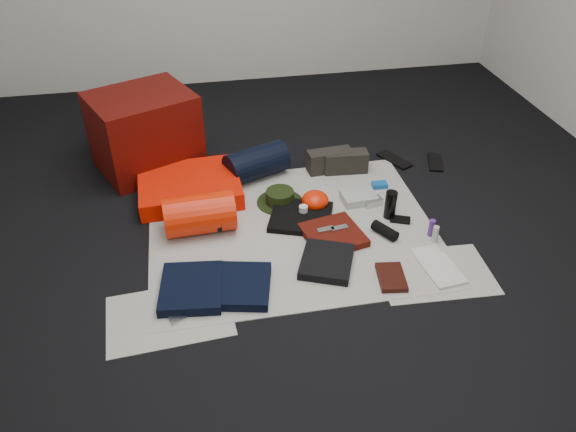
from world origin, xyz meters
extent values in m
cube|color=black|center=(0.00, 0.00, -0.01)|extent=(4.50, 4.50, 0.02)
cube|color=beige|center=(0.00, 0.00, 0.00)|extent=(1.60, 1.30, 0.01)
cube|color=beige|center=(-0.70, -0.55, 0.00)|extent=(0.61, 0.44, 0.00)
cube|color=beige|center=(0.65, -0.50, 0.00)|extent=(0.60, 0.43, 0.00)
cube|color=#510A06|center=(-0.80, 0.89, 0.25)|extent=(0.76, 0.71, 0.51)
cube|color=#F01802|center=(-0.55, 0.47, 0.06)|extent=(0.63, 0.52, 0.11)
cylinder|color=red|center=(-0.51, 0.09, 0.12)|extent=(0.40, 0.25, 0.23)
cylinder|color=black|center=(-0.61, 0.09, 0.11)|extent=(0.02, 0.22, 0.22)
cylinder|color=black|center=(-0.41, 0.09, 0.11)|extent=(0.03, 0.22, 0.22)
cylinder|color=black|center=(-0.12, 0.60, 0.11)|extent=(0.44, 0.34, 0.21)
cylinder|color=black|center=(-0.02, 0.28, 0.01)|extent=(0.36, 0.36, 0.01)
cylinder|color=black|center=(-0.02, 0.28, 0.05)|extent=(0.17, 0.17, 0.07)
cube|color=black|center=(0.36, 0.59, 0.08)|extent=(0.30, 0.13, 0.14)
cube|color=black|center=(0.46, 0.56, 0.08)|extent=(0.29, 0.13, 0.14)
cube|color=black|center=(0.83, 0.64, 0.01)|extent=(0.20, 0.27, 0.01)
cube|color=black|center=(1.10, 0.56, 0.01)|extent=(0.16, 0.25, 0.01)
cube|color=black|center=(-0.59, -0.41, 0.03)|extent=(0.34, 0.37, 0.05)
cube|color=black|center=(-0.34, -0.44, 0.03)|extent=(0.34, 0.37, 0.05)
cube|color=black|center=(0.12, -0.34, 0.03)|extent=(0.35, 0.37, 0.05)
cube|color=black|center=(0.07, 0.08, 0.02)|extent=(0.43, 0.42, 0.03)
cube|color=#480F07|center=(0.21, -0.12, 0.03)|extent=(0.36, 0.36, 0.04)
ellipsoid|color=red|center=(0.17, 0.19, 0.06)|extent=(0.21, 0.21, 0.11)
cube|color=#979F97|center=(0.45, 0.21, 0.03)|extent=(0.21, 0.16, 0.05)
cylinder|color=black|center=(0.58, 0.01, 0.09)|extent=(0.09, 0.09, 0.17)
cylinder|color=black|center=(0.50, -0.15, 0.04)|extent=(0.13, 0.17, 0.06)
cube|color=#B7B8BC|center=(0.52, 0.15, 0.03)|extent=(0.12, 0.09, 0.04)
cube|color=#0F5399|center=(0.63, 0.33, 0.02)|extent=(0.10, 0.06, 0.03)
cylinder|color=#50267C|center=(0.75, -0.20, 0.06)|extent=(0.04, 0.04, 0.10)
cylinder|color=#9FA39F|center=(0.75, -0.25, 0.05)|extent=(0.03, 0.03, 0.10)
cube|color=black|center=(0.41, -0.51, 0.02)|extent=(0.16, 0.22, 0.03)
cube|color=beige|center=(0.69, -0.50, 0.01)|extent=(0.19, 0.26, 0.01)
cube|color=beige|center=(0.67, -0.39, 0.01)|extent=(0.16, 0.20, 0.01)
cube|color=black|center=(0.63, -0.04, 0.02)|extent=(0.12, 0.09, 0.03)
cube|color=#B7B8BC|center=(-0.66, -0.57, 0.01)|extent=(0.10, 0.10, 0.01)
cylinder|color=beige|center=(0.09, 0.11, 0.06)|extent=(0.05, 0.05, 0.03)
cube|color=#B7B8BC|center=(0.17, -0.10, 0.05)|extent=(0.10, 0.05, 0.01)
cube|color=#B7B8BC|center=(0.25, -0.10, 0.05)|extent=(0.10, 0.05, 0.01)
camera|label=1|loc=(-0.50, -2.49, 1.93)|focal=35.00mm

